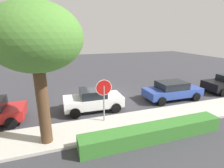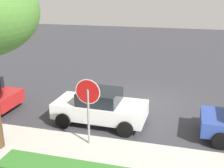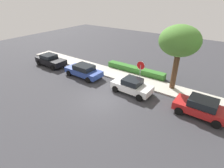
{
  "view_description": "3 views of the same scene",
  "coord_description": "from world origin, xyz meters",
  "px_view_note": "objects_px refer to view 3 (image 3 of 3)",
  "views": [
    {
      "loc": [
        3.82,
        13.26,
        4.9
      ],
      "look_at": [
        -0.43,
        0.94,
        1.14
      ],
      "focal_mm": 28.0,
      "sensor_mm": 36.0,
      "label": 1
    },
    {
      "loc": [
        -1.77,
        13.0,
        5.36
      ],
      "look_at": [
        1.41,
        1.05,
        1.21
      ],
      "focal_mm": 45.0,
      "sensor_mm": 36.0,
      "label": 2
    },
    {
      "loc": [
        8.3,
        -10.13,
        8.49
      ],
      "look_at": [
        0.37,
        1.04,
        1.3
      ],
      "focal_mm": 28.0,
      "sensor_mm": 36.0,
      "label": 3
    }
  ],
  "objects_px": {
    "stop_sign": "(140,69)",
    "street_tree_mid_block": "(180,42)",
    "parked_car_red": "(201,107)",
    "parked_car_blue": "(84,71)",
    "parked_car_black": "(51,60)",
    "parked_car_white": "(132,86)"
  },
  "relations": [
    {
      "from": "stop_sign",
      "to": "street_tree_mid_block",
      "type": "bearing_deg",
      "value": 19.9
    },
    {
      "from": "stop_sign",
      "to": "street_tree_mid_block",
      "type": "relative_size",
      "value": 0.41
    },
    {
      "from": "stop_sign",
      "to": "parked_car_red",
      "type": "bearing_deg",
      "value": -17.03
    },
    {
      "from": "parked_car_red",
      "to": "street_tree_mid_block",
      "type": "height_order",
      "value": "street_tree_mid_block"
    },
    {
      "from": "parked_car_blue",
      "to": "stop_sign",
      "type": "bearing_deg",
      "value": 17.51
    },
    {
      "from": "stop_sign",
      "to": "parked_car_blue",
      "type": "distance_m",
      "value": 6.41
    },
    {
      "from": "parked_car_black",
      "to": "parked_car_white",
      "type": "bearing_deg",
      "value": 0.03
    },
    {
      "from": "stop_sign",
      "to": "parked_car_red",
      "type": "height_order",
      "value": "stop_sign"
    },
    {
      "from": "street_tree_mid_block",
      "to": "parked_car_blue",
      "type": "bearing_deg",
      "value": -161.69
    },
    {
      "from": "stop_sign",
      "to": "parked_car_blue",
      "type": "bearing_deg",
      "value": -162.49
    },
    {
      "from": "parked_car_red",
      "to": "parked_car_black",
      "type": "xyz_separation_m",
      "value": [
        -18.03,
        -0.03,
        -0.01
      ]
    },
    {
      "from": "parked_car_blue",
      "to": "parked_car_red",
      "type": "height_order",
      "value": "parked_car_red"
    },
    {
      "from": "parked_car_black",
      "to": "street_tree_mid_block",
      "type": "relative_size",
      "value": 0.69
    },
    {
      "from": "stop_sign",
      "to": "parked_car_blue",
      "type": "height_order",
      "value": "stop_sign"
    },
    {
      "from": "stop_sign",
      "to": "parked_car_black",
      "type": "xyz_separation_m",
      "value": [
        -11.85,
        -1.93,
        -1.03
      ]
    },
    {
      "from": "parked_car_blue",
      "to": "parked_car_red",
      "type": "relative_size",
      "value": 1.15
    },
    {
      "from": "stop_sign",
      "to": "parked_car_white",
      "type": "distance_m",
      "value": 2.2
    },
    {
      "from": "parked_car_white",
      "to": "parked_car_red",
      "type": "bearing_deg",
      "value": 0.27
    },
    {
      "from": "street_tree_mid_block",
      "to": "stop_sign",
      "type": "bearing_deg",
      "value": -160.1
    },
    {
      "from": "parked_car_white",
      "to": "parked_car_red",
      "type": "distance_m",
      "value": 6.01
    },
    {
      "from": "stop_sign",
      "to": "parked_car_white",
      "type": "bearing_deg",
      "value": -84.78
    },
    {
      "from": "stop_sign",
      "to": "street_tree_mid_block",
      "type": "distance_m",
      "value": 4.32
    }
  ]
}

